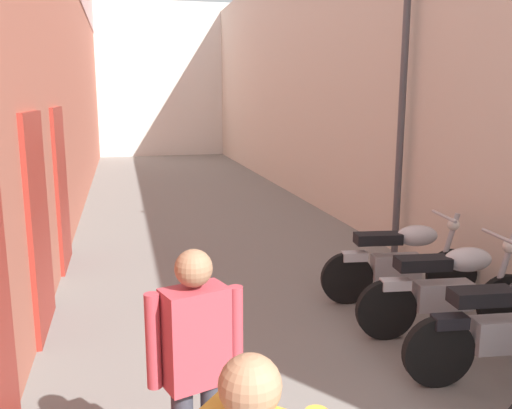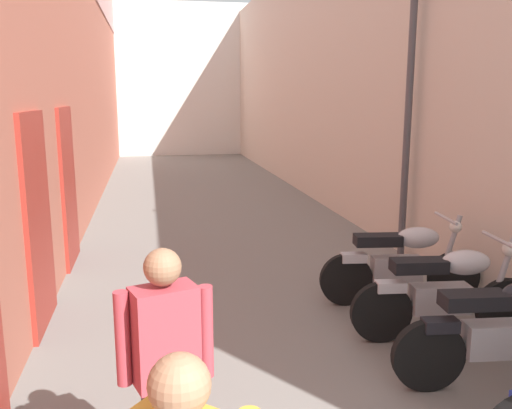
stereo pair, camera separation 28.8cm
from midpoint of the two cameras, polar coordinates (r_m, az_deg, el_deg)
ground_plane at (r=9.39m, az=-4.73°, el=-3.13°), size 37.95×37.95×0.00m
building_right at (r=11.71m, az=6.56°, el=13.58°), size 0.45×21.95×5.63m
building_far_end at (r=23.01m, az=-10.57°, el=12.72°), size 7.86×2.00×5.94m
motorcycle_fourth at (r=5.64m, az=18.31°, el=-8.31°), size 1.85×0.58×1.04m
motorcycle_fifth at (r=6.42m, az=13.83°, el=-5.67°), size 1.84×0.58×1.04m
pedestrian_mid_alley at (r=3.06m, az=-9.15°, el=-16.55°), size 0.52×0.29×1.57m
street_lamp at (r=7.90m, az=13.65°, el=13.01°), size 0.79×0.18×4.45m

